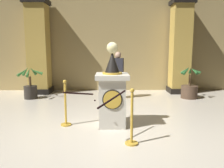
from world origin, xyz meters
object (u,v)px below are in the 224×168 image
stanchion_far (131,125)px  bystander_guest (118,74)px  potted_palm_right (189,89)px  stanchion_near (65,110)px  pedestal_clock (112,94)px  potted_palm_left (30,88)px

stanchion_far → bystander_guest: 3.88m
stanchion_far → bystander_guest: bearing=91.7°
stanchion_far → potted_palm_right: 4.50m
stanchion_near → stanchion_far: size_ratio=1.00×
pedestal_clock → stanchion_far: (0.34, -1.02, -0.37)m
stanchion_far → potted_palm_left: (-3.13, 3.83, 0.01)m
potted_palm_right → pedestal_clock: bearing=-133.9°
stanchion_near → potted_palm_left: size_ratio=0.93×
stanchion_near → stanchion_far: stanchion_near is taller
potted_palm_right → bystander_guest: 2.53m
potted_palm_left → pedestal_clock: bearing=-45.2°
potted_palm_left → bystander_guest: (3.01, 0.02, 0.47)m
pedestal_clock → potted_palm_right: (2.70, 2.81, -0.43)m
potted_palm_left → bystander_guest: bearing=0.3°
bystander_guest → pedestal_clock: bearing=-94.7°
pedestal_clock → bystander_guest: 2.84m
stanchion_near → potted_palm_left: potted_palm_left is taller
stanchion_near → potted_palm_left: bearing=121.9°
bystander_guest → stanchion_far: bearing=-88.3°
stanchion_near → bystander_guest: (1.28, 2.80, 0.48)m
stanchion_far → bystander_guest: bystander_guest is taller
stanchion_near → stanchion_far: (1.39, -1.05, -0.00)m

